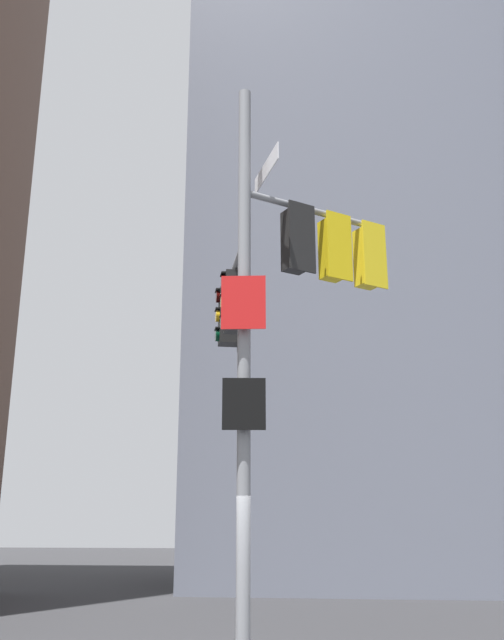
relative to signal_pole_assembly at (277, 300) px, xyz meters
The scene contains 2 objects.
building_mid_block 25.79m from the signal_pole_assembly, 81.92° to the left, with size 14.12×14.12×44.92m, color slate.
signal_pole_assembly is the anchor object (origin of this frame).
Camera 1 is at (1.28, -9.63, 2.12)m, focal length 39.12 mm.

